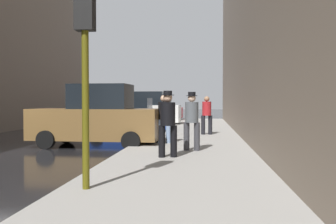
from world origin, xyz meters
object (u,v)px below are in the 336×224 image
object	(u,v)px
parked_bronze_suv	(97,118)
pedestrian_with_beanie	(192,118)
parked_white_van	(146,110)
pedestrian_in_red_jacket	(207,113)
pedestrian_with_fedora	(168,120)
traffic_light	(85,36)
parked_blue_sedan	(129,117)
pedestrian_in_jeans	(164,116)
fire_hydrant	(153,130)
parked_red_hatchback	(157,111)

from	to	relation	value
parked_bronze_suv	pedestrian_with_beanie	bearing A→B (deg)	-28.59
parked_white_van	pedestrian_in_red_jacket	distance (m)	8.56
pedestrian_with_fedora	pedestrian_in_red_jacket	size ratio (longest dim) A/B	1.04
traffic_light	pedestrian_in_red_jacket	size ratio (longest dim) A/B	2.11
parked_blue_sedan	pedestrian_with_beanie	xyz separation A→B (m)	(3.49, -7.52, 0.29)
parked_white_van	pedestrian_in_red_jacket	bearing A→B (deg)	-62.45
parked_bronze_suv	pedestrian_in_jeans	xyz separation A→B (m)	(2.42, -0.01, 0.07)
fire_hydrant	pedestrian_with_fedora	bearing A→B (deg)	-77.44
parked_bronze_suv	pedestrian_with_beanie	distance (m)	3.97
parked_red_hatchback	pedestrian_with_beanie	world-z (taller)	pedestrian_with_beanie
traffic_light	fire_hydrant	bearing A→B (deg)	90.33
parked_white_van	fire_hydrant	xyz separation A→B (m)	(1.80, -9.54, -0.54)
parked_bronze_suv	pedestrian_with_fedora	bearing A→B (deg)	-48.72
parked_red_hatchback	pedestrian_in_jeans	bearing A→B (deg)	-81.77
fire_hydrant	pedestrian_in_red_jacket	size ratio (longest dim) A/B	0.41
pedestrian_with_beanie	parked_bronze_suv	bearing A→B (deg)	151.41
parked_red_hatchback	pedestrian_with_fedora	world-z (taller)	pedestrian_with_fedora
fire_hydrant	pedestrian_with_beanie	size ratio (longest dim) A/B	0.40
parked_bronze_suv	traffic_light	size ratio (longest dim) A/B	1.29
fire_hydrant	traffic_light	world-z (taller)	traffic_light
parked_white_van	parked_bronze_suv	bearing A→B (deg)	-90.00
parked_white_van	parked_red_hatchback	bearing A→B (deg)	90.00
parked_blue_sedan	traffic_light	xyz separation A→B (m)	(1.85, -12.62, 1.91)
parked_white_van	parked_red_hatchback	size ratio (longest dim) A/B	1.09
traffic_light	pedestrian_with_fedora	world-z (taller)	traffic_light
traffic_light	pedestrian_in_jeans	bearing A→B (deg)	85.34
pedestrian_with_beanie	fire_hydrant	bearing A→B (deg)	115.67
parked_blue_sedan	pedestrian_in_red_jacket	distance (m)	4.48
parked_white_van	fire_hydrant	bearing A→B (deg)	-79.30
parked_blue_sedan	parked_bronze_suv	bearing A→B (deg)	-90.00
parked_blue_sedan	traffic_light	bearing A→B (deg)	-81.64
parked_blue_sedan	parked_white_van	size ratio (longest dim) A/B	0.91
parked_blue_sedan	pedestrian_with_beanie	world-z (taller)	pedestrian_with_beanie
parked_blue_sedan	parked_red_hatchback	bearing A→B (deg)	90.00
parked_red_hatchback	fire_hydrant	world-z (taller)	parked_red_hatchback
fire_hydrant	parked_bronze_suv	bearing A→B (deg)	-138.44
pedestrian_with_fedora	pedestrian_with_beanie	world-z (taller)	same
parked_white_van	traffic_light	distance (m)	18.32
pedestrian_with_beanie	pedestrian_in_red_jacket	world-z (taller)	pedestrian_with_beanie
parked_bronze_suv	fire_hydrant	distance (m)	2.47
parked_red_hatchback	fire_hydrant	bearing A→B (deg)	-83.21
traffic_light	pedestrian_with_fedora	size ratio (longest dim) A/B	2.03
parked_white_van	pedestrian_in_red_jacket	size ratio (longest dim) A/B	2.72
fire_hydrant	pedestrian_in_red_jacket	world-z (taller)	pedestrian_in_red_jacket
pedestrian_with_fedora	pedestrian_in_red_jacket	world-z (taller)	pedestrian_with_fedora
traffic_light	pedestrian_with_fedora	distance (m)	4.17
pedestrian_with_fedora	parked_white_van	bearing A→B (deg)	101.34
parked_white_van	pedestrian_in_jeans	xyz separation A→B (m)	(2.42, -11.15, 0.07)
parked_blue_sedan	pedestrian_in_red_jacket	world-z (taller)	pedestrian_in_red_jacket
fire_hydrant	parked_white_van	bearing A→B (deg)	100.70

